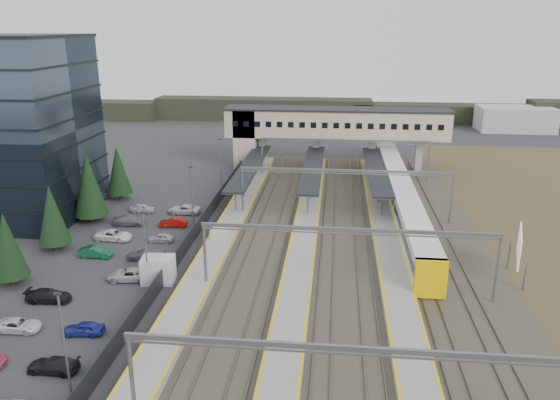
# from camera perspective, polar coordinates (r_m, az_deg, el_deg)

# --- Properties ---
(ground) EXTENTS (220.00, 220.00, 0.00)m
(ground) POSITION_cam_1_polar(r_m,az_deg,el_deg) (62.97, -4.23, -6.06)
(ground) COLOR #2B2B2D
(ground) RESTS_ON ground
(conifer_row) EXTENTS (4.42, 49.82, 9.50)m
(conifer_row) POSITION_cam_1_polar(r_m,az_deg,el_deg) (65.33, -24.33, -2.21)
(conifer_row) COLOR black
(conifer_row) RESTS_ON ground
(car_park) EXTENTS (10.74, 44.62, 1.29)m
(car_park) POSITION_cam_1_polar(r_m,az_deg,el_deg) (61.49, -17.65, -6.89)
(car_park) COLOR #B8B9BD
(car_park) RESTS_ON ground
(lampposts) EXTENTS (0.50, 53.25, 8.07)m
(lampposts) POSITION_cam_1_polar(r_m,az_deg,el_deg) (64.34, -11.16, -1.68)
(lampposts) COLOR slate
(lampposts) RESTS_ON ground
(fence) EXTENTS (0.08, 90.00, 2.00)m
(fence) POSITION_cam_1_polar(r_m,az_deg,el_deg) (68.46, -8.89, -3.32)
(fence) COLOR #26282B
(fence) RESTS_ON ground
(relay_cabin_near) EXTENTS (3.49, 2.71, 2.73)m
(relay_cabin_near) POSITION_cam_1_polar(r_m,az_deg,el_deg) (58.14, -12.60, -7.11)
(relay_cabin_near) COLOR #ABADB0
(relay_cabin_near) RESTS_ON ground
(relay_cabin_far) EXTENTS (2.44, 2.09, 2.11)m
(relay_cabin_far) POSITION_cam_1_polar(r_m,az_deg,el_deg) (66.24, -6.16, -3.89)
(relay_cabin_far) COLOR #ABADB0
(relay_cabin_far) RESTS_ON ground
(rail_corridor) EXTENTS (34.00, 90.00, 0.92)m
(rail_corridor) POSITION_cam_1_polar(r_m,az_deg,el_deg) (66.57, 4.49, -4.44)
(rail_corridor) COLOR #322D26
(rail_corridor) RESTS_ON ground
(canopies) EXTENTS (23.10, 30.00, 3.28)m
(canopies) POSITION_cam_1_polar(r_m,az_deg,el_deg) (86.42, 3.42, 3.37)
(canopies) COLOR black
(canopies) RESTS_ON ground
(footbridge) EXTENTS (40.40, 6.40, 11.20)m
(footbridge) POSITION_cam_1_polar(r_m,az_deg,el_deg) (100.20, 4.28, 7.71)
(footbridge) COLOR tan
(footbridge) RESTS_ON ground
(gantries) EXTENTS (28.40, 62.28, 7.17)m
(gantries) POSITION_cam_1_polar(r_m,az_deg,el_deg) (62.73, 6.99, -0.38)
(gantries) COLOR slate
(gantries) RESTS_ON ground
(train) EXTENTS (3.09, 64.60, 3.89)m
(train) POSITION_cam_1_polar(r_m,az_deg,el_deg) (84.26, 12.17, 1.41)
(train) COLOR silver
(train) RESTS_ON ground
(billboard) EXTENTS (1.91, 6.06, 5.38)m
(billboard) POSITION_cam_1_polar(r_m,az_deg,el_deg) (61.44, 23.72, -4.56)
(billboard) COLOR slate
(billboard) RESTS_ON ground
(treeline_far) EXTENTS (170.00, 19.00, 7.00)m
(treeline_far) POSITION_cam_1_polar(r_m,az_deg,el_deg) (151.17, 11.06, 8.95)
(treeline_far) COLOR black
(treeline_far) RESTS_ON ground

